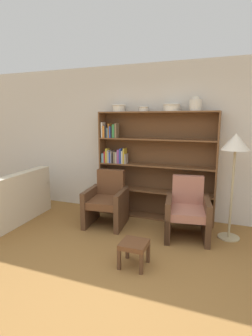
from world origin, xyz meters
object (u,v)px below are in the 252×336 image
at_px(couch, 6,205).
at_px(footstool, 134,247).
at_px(bowl_stoneware, 119,108).
at_px(armchair_leather, 107,201).
at_px(bookshelf, 146,167).
at_px(armchair_cushioned, 187,211).
at_px(floor_lamp, 235,148).
at_px(vase_tall, 195,105).
at_px(bowl_brass, 144,109).
at_px(bowl_cream, 172,107).

distance_m(couch, footstool, 2.66).
bearing_deg(bowl_stoneware, armchair_leather, -88.53).
relative_size(bookshelf, armchair_cushioned, 2.31).
xyz_separation_m(floor_lamp, footstool, (-1.09, -1.25, -1.12)).
bearing_deg(footstool, floor_lamp, 48.98).
distance_m(bowl_stoneware, footstool, 2.57).
distance_m(vase_tall, floor_lamp, 0.99).
xyz_separation_m(bookshelf, bowl_brass, (-0.04, -0.02, 1.03)).
xyz_separation_m(couch, armchair_cushioned, (3.07, 0.53, 0.10)).
bearing_deg(armchair_cushioned, vase_tall, -97.31).
distance_m(bookshelf, footstool, 1.86).
bearing_deg(bowl_brass, footstool, -75.78).
bearing_deg(bowl_cream, bookshelf, 177.01).
height_order(bookshelf, bowl_brass, bowl_brass).
distance_m(bowl_cream, footstool, 2.41).
bearing_deg(armchair_leather, armchair_cushioned, 173.75).
distance_m(armchair_leather, footstool, 1.41).
bearing_deg(floor_lamp, bowl_cream, 157.85).
relative_size(floor_lamp, footstool, 4.95).
relative_size(bowl_brass, bowl_cream, 0.62).
height_order(bookshelf, armchair_leather, bookshelf).
height_order(bowl_brass, bowl_cream, bowl_cream).
relative_size(bowl_stoneware, armchair_leather, 0.27).
bearing_deg(bowl_stoneware, bowl_cream, 0.00).
height_order(vase_tall, armchair_leather, vase_tall).
xyz_separation_m(bowl_stoneware, footstool, (0.89, -1.67, -1.73)).
xyz_separation_m(bowl_cream, footstool, (-0.07, -1.67, -1.73)).
relative_size(bowl_stoneware, footstool, 0.78).
bearing_deg(bowl_cream, armchair_leather, -148.30).
distance_m(bowl_cream, couch, 3.34).
xyz_separation_m(bowl_cream, armchair_cushioned, (0.41, -0.58, -1.58)).
height_order(armchair_leather, armchair_cushioned, same).
relative_size(bowl_stoneware, floor_lamp, 0.16).
bearing_deg(bowl_cream, vase_tall, -0.00).
height_order(bookshelf, footstool, bookshelf).
height_order(bowl_brass, footstool, bowl_brass).
distance_m(bowl_stoneware, bowl_brass, 0.47).
bearing_deg(footstool, armchair_cushioned, 66.27).
height_order(vase_tall, footstool, vase_tall).
height_order(bowl_cream, footstool, bowl_cream).
distance_m(bowl_stoneware, bowl_cream, 0.96).
distance_m(bowl_cream, vase_tall, 0.39).
bearing_deg(armchair_cushioned, bowl_cream, -64.36).
relative_size(armchair_leather, floor_lamp, 0.57).
xyz_separation_m(vase_tall, footstool, (-0.45, -1.67, -1.76)).
relative_size(bowl_brass, vase_tall, 0.78).
height_order(vase_tall, couch, vase_tall).
distance_m(bowl_cream, armchair_leather, 1.93).
relative_size(bowl_brass, armchair_cushioned, 0.20).
xyz_separation_m(bookshelf, bowl_stoneware, (-0.52, -0.02, 1.06)).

